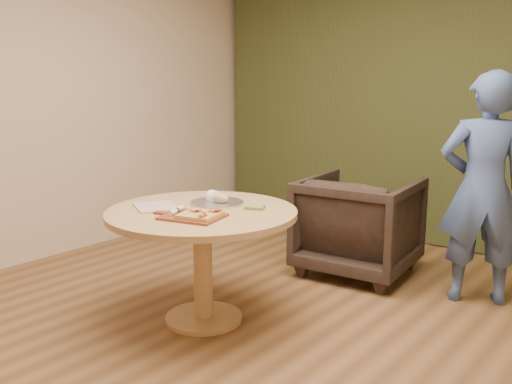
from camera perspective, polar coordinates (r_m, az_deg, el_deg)
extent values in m
cube|color=brown|center=(3.44, -2.18, -16.20)|extent=(5.00, 6.00, 0.02)
cube|color=beige|center=(5.67, 18.24, 9.10)|extent=(5.00, 0.02, 2.80)
cube|color=#313A1A|center=(5.57, 17.83, 9.09)|extent=(4.80, 0.14, 2.78)
cylinder|color=tan|center=(3.89, -5.24, -12.40)|extent=(0.51, 0.51, 0.03)
cylinder|color=tan|center=(3.76, -5.33, -7.67)|extent=(0.12, 0.12, 0.68)
cylinder|color=tan|center=(3.65, -5.44, -2.11)|extent=(1.22, 1.22, 0.04)
cube|color=brown|center=(3.45, -6.34, -2.47)|extent=(0.41, 0.35, 0.01)
cube|color=brown|center=(3.57, -9.37, -2.09)|extent=(0.11, 0.07, 0.01)
cube|color=#DFAA57|center=(3.42, -5.62, -2.29)|extent=(0.27, 0.27, 0.02)
cylinder|color=maroon|center=(3.31, -5.47, -2.50)|extent=(0.04, 0.04, 0.00)
cylinder|color=maroon|center=(3.42, -4.11, -2.01)|extent=(0.04, 0.04, 0.00)
cylinder|color=maroon|center=(3.44, -6.03, -1.97)|extent=(0.05, 0.05, 0.00)
cylinder|color=maroon|center=(3.45, -3.84, -1.91)|extent=(0.05, 0.05, 0.00)
cylinder|color=maroon|center=(3.35, -5.27, -2.35)|extent=(0.05, 0.05, 0.00)
cylinder|color=maroon|center=(3.46, -5.86, -1.90)|extent=(0.04, 0.04, 0.00)
cube|color=gold|center=(3.44, -6.44, -1.90)|extent=(0.03, 0.03, 0.01)
cube|color=gold|center=(3.31, -5.38, -2.43)|extent=(0.02, 0.02, 0.01)
cube|color=gold|center=(3.44, -5.55, -1.90)|extent=(0.02, 0.02, 0.01)
cube|color=gold|center=(3.40, -5.16, -2.05)|extent=(0.02, 0.02, 0.01)
cube|color=gold|center=(3.43, -4.59, -1.89)|extent=(0.02, 0.02, 0.01)
cube|color=gold|center=(3.45, -6.51, -1.85)|extent=(0.03, 0.03, 0.01)
cube|color=#32661A|center=(3.31, -5.19, -2.50)|extent=(0.01, 0.01, 0.00)
cube|color=#32661A|center=(3.42, -4.70, -2.03)|extent=(0.01, 0.01, 0.00)
cube|color=#32661A|center=(3.50, -5.49, -1.72)|extent=(0.01, 0.01, 0.00)
cube|color=#32661A|center=(3.46, -5.61, -1.92)|extent=(0.01, 0.01, 0.00)
cube|color=#32661A|center=(3.41, -6.85, -2.13)|extent=(0.01, 0.01, 0.00)
cube|color=#32661A|center=(3.50, -5.51, -1.72)|extent=(0.01, 0.01, 0.00)
cube|color=#32661A|center=(3.44, -5.66, -1.96)|extent=(0.01, 0.01, 0.00)
cube|color=#32661A|center=(3.44, -6.02, -2.00)|extent=(0.01, 0.01, 0.00)
cube|color=#32661A|center=(3.43, -5.63, -2.00)|extent=(0.01, 0.01, 0.00)
cube|color=#A64B81|center=(3.35, -5.90, -2.36)|extent=(0.02, 0.03, 0.00)
cube|color=#A64B81|center=(3.33, -5.27, -2.43)|extent=(0.03, 0.02, 0.00)
cube|color=#A64B81|center=(3.43, -6.31, -2.03)|extent=(0.03, 0.01, 0.00)
cylinder|color=white|center=(3.52, -7.95, -1.84)|extent=(0.09, 0.17, 0.03)
cylinder|color=#194C26|center=(3.52, -7.95, -1.84)|extent=(0.04, 0.04, 0.03)
cube|color=silver|center=(3.61, -7.34, -1.51)|extent=(0.03, 0.04, 0.00)
cube|color=white|center=(3.76, -9.99, -1.45)|extent=(0.38, 0.36, 0.01)
cylinder|color=silver|center=(3.81, -3.93, -1.14)|extent=(0.35, 0.35, 0.01)
cylinder|color=silver|center=(3.81, -3.93, -1.07)|extent=(0.36, 0.36, 0.02)
ellipsoid|color=tan|center=(3.80, -3.94, -0.56)|extent=(0.19, 0.08, 0.07)
cylinder|color=white|center=(3.82, -4.27, -0.50)|extent=(0.06, 0.09, 0.09)
cube|color=#57692F|center=(3.66, -0.12, -1.54)|extent=(0.15, 0.14, 0.02)
imported|color=black|center=(4.69, 10.27, -2.78)|extent=(0.94, 0.89, 0.88)
imported|color=#435D99|center=(4.26, 21.73, 0.25)|extent=(0.71, 0.63, 1.63)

